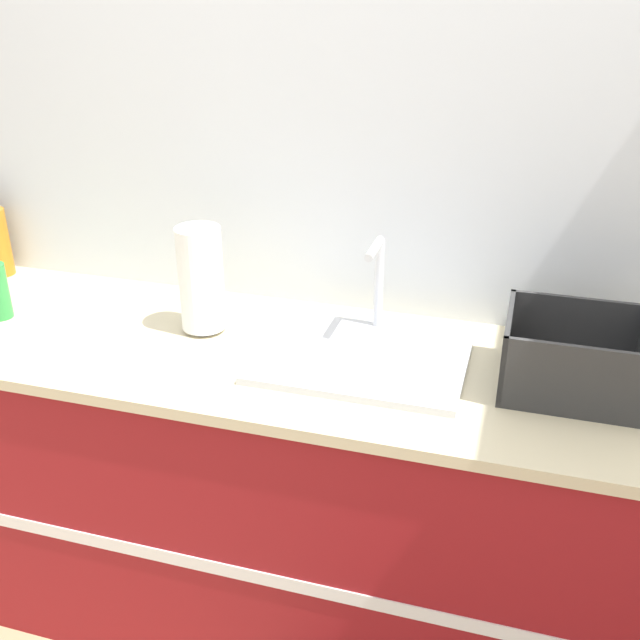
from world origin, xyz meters
name	(u,v)px	position (x,y,z in m)	size (l,w,h in m)	color
wall_back	(336,164)	(0.00, 0.66, 1.30)	(4.93, 0.06, 2.60)	silver
counter_cabinet	(301,494)	(0.00, 0.31, 0.45)	(2.55, 0.65, 0.89)	maroon
sink	(363,354)	(0.16, 0.33, 0.91)	(0.51, 0.39, 0.27)	silver
paper_towel_roll	(201,280)	(-0.29, 0.37, 1.04)	(0.12, 0.12, 0.29)	#4C4C51
dish_rack	(573,363)	(0.66, 0.34, 0.96)	(0.32, 0.27, 0.18)	#2D2D2D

